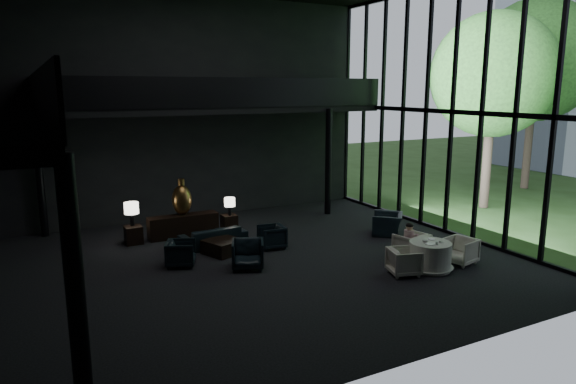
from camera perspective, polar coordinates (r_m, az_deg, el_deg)
name	(u,v)px	position (r m, az deg, el deg)	size (l,w,h in m)	color
floor	(256,264)	(14.27, -3.57, -7.98)	(14.00, 12.00, 0.02)	black
wall_back	(187,109)	(19.11, -11.18, 9.03)	(14.00, 0.04, 8.00)	black
wall_front	(408,136)	(8.36, 13.21, 6.04)	(14.00, 0.04, 8.00)	black
curtain_wall	(452,112)	(17.47, 17.79, 8.49)	(0.20, 12.00, 8.00)	black
mezzanine_back	(223,110)	(18.48, -7.27, 9.07)	(12.00, 2.00, 0.25)	black
railing_left	(39,95)	(12.31, -25.95, 9.66)	(0.06, 12.00, 1.00)	black
railing_back	(233,93)	(17.53, -6.16, 10.93)	(12.00, 0.06, 1.00)	black
column_sw	(77,310)	(7.17, -22.40, -11.99)	(0.24, 0.24, 4.00)	black
column_nw	(40,176)	(18.22, -25.89, 1.65)	(0.24, 0.24, 4.00)	black
column_ne	(328,162)	(19.45, 4.50, 3.32)	(0.24, 0.24, 4.00)	black
tree_near	(494,75)	(21.79, 21.87, 11.96)	(4.80, 4.80, 7.65)	#382D23
tree_far	(536,61)	(26.96, 25.84, 13.01)	(5.60, 5.60, 8.80)	#382D23
console	(183,226)	(17.04, -11.55, -3.69)	(2.26, 0.51, 0.72)	black
bronze_urn	(182,200)	(16.88, -11.72, -0.82)	(0.63, 0.63, 1.18)	olive
side_table_left	(134,235)	(16.66, -16.78, -4.59)	(0.51, 0.51, 0.56)	black
table_lamp_left	(131,209)	(16.54, -17.00, -1.83)	(0.44, 0.44, 0.74)	black
side_table_right	(229,222)	(17.58, -6.55, -3.37)	(0.48, 0.48, 0.53)	black
table_lamp_right	(230,203)	(17.33, -6.50, -1.20)	(0.36, 0.36, 0.61)	black
sofa	(213,234)	(15.86, -8.32, -4.62)	(1.97, 0.57, 0.77)	black
lounge_armchair_west	(181,252)	(14.29, -11.82, -6.55)	(0.74, 0.70, 0.77)	black
lounge_armchair_east	(272,236)	(15.52, -1.82, -4.89)	(0.73, 0.68, 0.75)	black
lounge_armchair_south	(248,252)	(13.82, -4.51, -6.61)	(0.91, 0.85, 0.93)	black
window_armchair	(388,220)	(17.24, 11.01, -3.11)	(1.07, 0.70, 0.94)	black
coffee_table	(223,247)	(15.17, -7.24, -6.03)	(0.93, 0.93, 0.41)	black
dining_table	(430,257)	(14.25, 15.48, -7.03)	(1.25, 1.25, 0.75)	white
dining_chair_north	(411,244)	(14.92, 13.55, -5.63)	(0.85, 0.80, 0.88)	beige
dining_chair_east	(460,249)	(14.93, 18.57, -6.05)	(0.78, 0.73, 0.81)	beige
dining_chair_west	(404,261)	(13.69, 12.80, -7.43)	(0.74, 0.69, 0.76)	beige
child	(409,234)	(14.76, 13.31, -4.53)	(0.29, 0.29, 0.62)	pink
plate_a	(430,244)	(13.95, 15.47, -5.57)	(0.26, 0.26, 0.02)	white
plate_b	(431,239)	(14.40, 15.64, -5.05)	(0.19, 0.19, 0.01)	white
saucer	(442,242)	(14.18, 16.70, -5.38)	(0.14, 0.14, 0.01)	white
coffee_cup	(440,241)	(14.16, 16.55, -5.25)	(0.07, 0.07, 0.05)	white
cereal_bowl	(425,241)	(14.09, 14.99, -5.25)	(0.15, 0.15, 0.08)	white
cream_pot	(437,243)	(13.95, 16.21, -5.48)	(0.06, 0.06, 0.08)	#99999E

